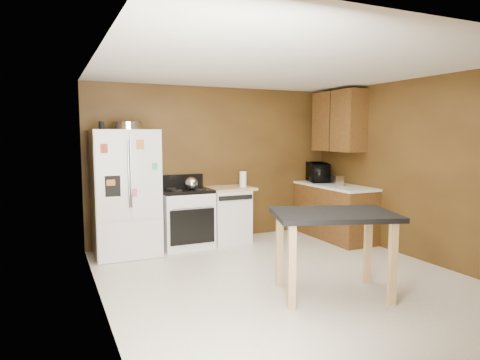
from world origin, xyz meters
TOP-DOWN VIEW (x-y plane):
  - floor at (0.00, 0.00)m, footprint 4.50×4.50m
  - ceiling at (0.00, 0.00)m, footprint 4.50×4.50m
  - wall_back at (0.00, 2.25)m, footprint 4.20×0.00m
  - wall_front at (0.00, -2.25)m, footprint 4.20×0.00m
  - wall_left at (-2.10, 0.00)m, footprint 0.00×4.50m
  - wall_right at (2.10, 0.00)m, footprint 0.00×4.50m
  - roasting_pan at (-1.48, 1.90)m, footprint 0.44×0.44m
  - pen_cup at (-1.85, 1.82)m, footprint 0.07×0.07m
  - kettle at (-0.58, 1.79)m, footprint 0.19×0.19m
  - paper_towel at (0.29, 1.83)m, footprint 0.11×0.11m
  - green_canister at (0.37, 2.03)m, footprint 0.11×0.11m
  - toaster at (1.75, 1.32)m, footprint 0.19×0.26m
  - microwave at (1.80, 1.94)m, footprint 0.53×0.65m
  - refrigerator at (-1.55, 1.86)m, footprint 0.90×0.80m
  - gas_range at (-0.64, 1.92)m, footprint 0.76×0.68m
  - dishwasher at (0.08, 1.95)m, footprint 0.78×0.63m
  - right_cabinets at (1.84, 1.48)m, footprint 0.63×1.58m
  - island at (0.20, -0.67)m, footprint 1.46×1.20m

SIDE VIEW (x-z plane):
  - floor at x=0.00m, z-range 0.00..0.00m
  - dishwasher at x=0.08m, z-range 0.01..0.90m
  - gas_range at x=-0.64m, z-range -0.09..1.01m
  - island at x=0.20m, z-range 0.32..1.23m
  - refrigerator at x=-1.55m, z-range 0.00..1.80m
  - right_cabinets at x=1.84m, z-range -0.32..2.13m
  - green_canister at x=0.37m, z-range 0.89..0.99m
  - toaster at x=1.75m, z-range 0.90..1.07m
  - kettle at x=-0.58m, z-range 0.90..1.09m
  - paper_towel at x=0.29m, z-range 0.89..1.14m
  - microwave at x=1.80m, z-range 0.90..1.21m
  - wall_back at x=0.00m, z-range -0.85..3.35m
  - wall_front at x=0.00m, z-range -0.85..3.35m
  - wall_left at x=-2.10m, z-range -1.00..3.50m
  - wall_right at x=2.10m, z-range -1.00..3.50m
  - roasting_pan at x=-1.48m, z-range 1.80..1.91m
  - pen_cup at x=-1.85m, z-range 1.80..1.91m
  - ceiling at x=0.00m, z-range 2.50..2.50m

